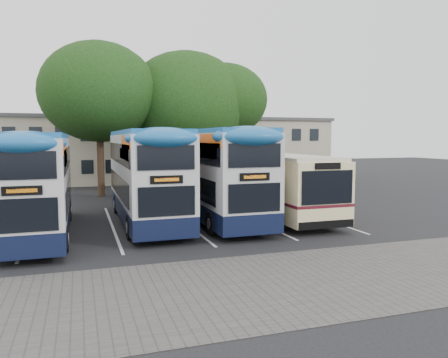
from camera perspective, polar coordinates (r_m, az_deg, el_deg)
ground at (r=18.83m, az=9.56°, el=-7.56°), size 120.00×120.00×0.00m
paving_strip at (r=13.68m, az=12.02°, el=-12.59°), size 40.00×6.00×0.01m
bay_lines at (r=22.15m, az=-5.30°, el=-5.54°), size 14.12×11.00×0.01m
depot_building at (r=44.05m, az=-7.08°, el=4.01°), size 32.40×8.40×6.20m
lamp_post at (r=39.03m, az=3.68°, el=6.70°), size 0.25×1.05×9.06m
tree_left at (r=32.63m, az=-16.04°, el=10.85°), size 8.29×8.29×10.94m
tree_mid at (r=34.74m, az=-4.97°, el=9.69°), size 9.58×9.58×10.88m
tree_right at (r=35.26m, az=0.11°, el=10.25°), size 6.79×6.79×10.08m
bus_dd_left at (r=20.43m, az=-23.20°, el=-0.05°), size 2.55×10.51×4.38m
bus_dd_mid at (r=21.93m, az=-10.21°, el=0.89°), size 2.65×10.91×4.55m
bus_dd_right at (r=22.44m, az=-1.40°, el=1.16°), size 2.68×11.07×4.61m
bus_single at (r=24.01m, az=6.23°, el=-0.17°), size 2.84×11.14×3.32m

